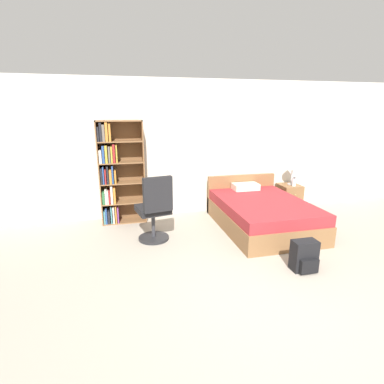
# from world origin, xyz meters

# --- Properties ---
(ground_plane) EXTENTS (14.00, 14.00, 0.00)m
(ground_plane) POSITION_xyz_m (0.00, 0.00, 0.00)
(ground_plane) COLOR #A39989
(wall_back) EXTENTS (9.00, 0.06, 2.60)m
(wall_back) POSITION_xyz_m (0.00, 3.23, 1.30)
(wall_back) COLOR silver
(wall_back) RESTS_ON ground_plane
(bookshelf) EXTENTS (0.80, 0.33, 1.86)m
(bookshelf) POSITION_xyz_m (-1.79, 2.96, 0.93)
(bookshelf) COLOR brown
(bookshelf) RESTS_ON ground_plane
(bed) EXTENTS (1.41, 2.03, 0.76)m
(bed) POSITION_xyz_m (0.68, 2.12, 0.26)
(bed) COLOR brown
(bed) RESTS_ON ground_plane
(office_chair) EXTENTS (0.56, 0.64, 1.09)m
(office_chair) POSITION_xyz_m (-1.22, 1.92, 0.52)
(office_chair) COLOR #232326
(office_chair) RESTS_ON ground_plane
(nightstand) EXTENTS (0.41, 0.48, 0.52)m
(nightstand) POSITION_xyz_m (1.73, 2.93, 0.26)
(nightstand) COLOR brown
(nightstand) RESTS_ON ground_plane
(table_lamp) EXTENTS (0.26, 0.26, 0.50)m
(table_lamp) POSITION_xyz_m (1.77, 2.95, 0.92)
(table_lamp) COLOR #B2B2B7
(table_lamp) RESTS_ON nightstand
(water_bottle) EXTENTS (0.08, 0.08, 0.18)m
(water_bottle) POSITION_xyz_m (1.75, 2.82, 0.60)
(water_bottle) COLOR silver
(water_bottle) RESTS_ON nightstand
(backpack_black) EXTENTS (0.32, 0.25, 0.40)m
(backpack_black) POSITION_xyz_m (0.55, 0.58, 0.19)
(backpack_black) COLOR black
(backpack_black) RESTS_ON ground_plane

